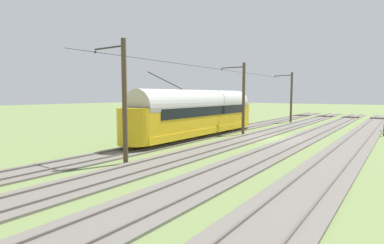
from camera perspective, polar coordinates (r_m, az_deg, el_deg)
ground_plane at (r=27.69m, az=15.50°, el=-3.06°), size 220.00×220.00×0.00m
track_streetcar_siding at (r=26.63m, az=28.15°, el=-3.69°), size 2.80×80.00×0.18m
track_adjacent_siding at (r=27.38m, az=19.71°, el=-3.15°), size 2.80×80.00×0.18m
track_third_siding at (r=28.69m, az=11.90°, el=-2.59°), size 2.80×80.00×0.18m
track_outer_siding at (r=30.48m, az=4.88°, el=-2.05°), size 2.80×80.00×0.18m
vintage_streetcar at (r=27.31m, az=1.23°, el=1.79°), size 2.65×18.28×5.37m
catenary_pole_foreground at (r=44.08m, az=18.16°, el=4.59°), size 2.65×0.28×6.95m
catenary_pole_mid_near at (r=29.78m, az=9.59°, el=4.62°), size 2.65×0.28×6.95m
catenary_pole_mid_far at (r=17.27m, az=-12.77°, el=4.22°), size 2.65×0.28×6.95m
overhead_wire_run at (r=31.52m, az=6.33°, el=9.74°), size 2.45×34.56×0.18m
switch_stand at (r=33.38m, az=32.47°, el=-1.10°), size 0.50×0.30×1.24m
spare_tie_stack at (r=34.87m, az=2.08°, el=-0.76°), size 2.40×2.40×0.54m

